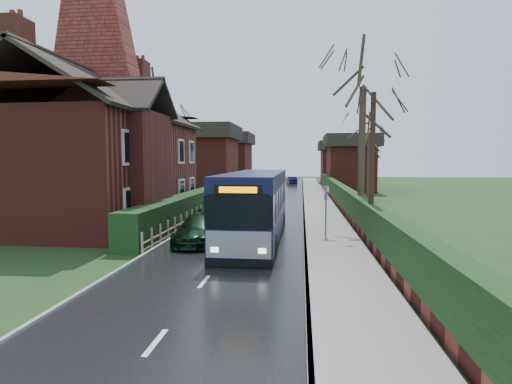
# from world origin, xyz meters

# --- Properties ---
(ground) EXTENTS (140.00, 140.00, 0.00)m
(ground) POSITION_xyz_m (0.00, 0.00, 0.00)
(ground) COLOR #27421C
(ground) RESTS_ON ground
(road) EXTENTS (6.00, 100.00, 0.02)m
(road) POSITION_xyz_m (0.00, 10.00, 0.01)
(road) COLOR black
(road) RESTS_ON ground
(pavement) EXTENTS (2.50, 100.00, 0.14)m
(pavement) POSITION_xyz_m (4.25, 10.00, 0.07)
(pavement) COLOR slate
(pavement) RESTS_ON ground
(kerb_right) EXTENTS (0.12, 100.00, 0.14)m
(kerb_right) POSITION_xyz_m (3.05, 10.00, 0.07)
(kerb_right) COLOR gray
(kerb_right) RESTS_ON ground
(kerb_left) EXTENTS (0.12, 100.00, 0.10)m
(kerb_left) POSITION_xyz_m (-3.05, 10.00, 0.05)
(kerb_left) COLOR gray
(kerb_left) RESTS_ON ground
(front_hedge) EXTENTS (1.20, 16.00, 1.60)m
(front_hedge) POSITION_xyz_m (-3.90, 5.00, 0.80)
(front_hedge) COLOR black
(front_hedge) RESTS_ON ground
(picket_fence) EXTENTS (0.10, 16.00, 0.90)m
(picket_fence) POSITION_xyz_m (-3.15, 5.00, 0.45)
(picket_fence) COLOR gray
(picket_fence) RESTS_ON ground
(right_wall_hedge) EXTENTS (0.60, 50.00, 1.80)m
(right_wall_hedge) POSITION_xyz_m (5.80, 10.00, 1.02)
(right_wall_hedge) COLOR maroon
(right_wall_hedge) RESTS_ON ground
(brick_house) EXTENTS (9.30, 14.60, 10.30)m
(brick_house) POSITION_xyz_m (-8.73, 4.78, 4.38)
(brick_house) COLOR maroon
(brick_house) RESTS_ON ground
(bus) EXTENTS (2.35, 10.16, 3.08)m
(bus) POSITION_xyz_m (0.80, 0.56, 1.53)
(bus) COLOR black
(bus) RESTS_ON ground
(car_silver) EXTENTS (2.67, 4.68, 1.50)m
(car_silver) POSITION_xyz_m (-2.80, 7.89, 0.75)
(car_silver) COLOR #A6A6AA
(car_silver) RESTS_ON ground
(car_green) EXTENTS (1.84, 4.21, 1.20)m
(car_green) POSITION_xyz_m (-1.60, -0.44, 0.60)
(car_green) COLOR black
(car_green) RESTS_ON ground
(car_distant) EXTENTS (1.90, 3.83, 1.21)m
(car_distant) POSITION_xyz_m (1.43, 40.71, 0.60)
(car_distant) COLOR black
(car_distant) RESTS_ON ground
(bus_stop_sign) EXTENTS (0.20, 0.36, 2.48)m
(bus_stop_sign) POSITION_xyz_m (4.00, 1.05, 1.64)
(bus_stop_sign) COLOR slate
(bus_stop_sign) RESTS_ON ground
(telegraph_pole) EXTENTS (0.24, 0.83, 6.43)m
(telegraph_pole) POSITION_xyz_m (5.80, -0.23, 3.26)
(telegraph_pole) COLOR black
(telegraph_pole) RESTS_ON ground
(tree_right_near) EXTENTS (4.91, 4.91, 10.60)m
(tree_right_near) POSITION_xyz_m (6.00, 4.08, 7.92)
(tree_right_near) COLOR #35281F
(tree_right_near) RESTS_ON ground
(tree_right_far) EXTENTS (4.37, 4.37, 8.45)m
(tree_right_far) POSITION_xyz_m (9.00, 20.17, 6.31)
(tree_right_far) COLOR #372820
(tree_right_far) RESTS_ON ground
(tree_house_side) EXTENTS (4.86, 4.86, 11.04)m
(tree_house_side) POSITION_xyz_m (-8.17, 11.60, 8.25)
(tree_house_side) COLOR #35281F
(tree_house_side) RESTS_ON ground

